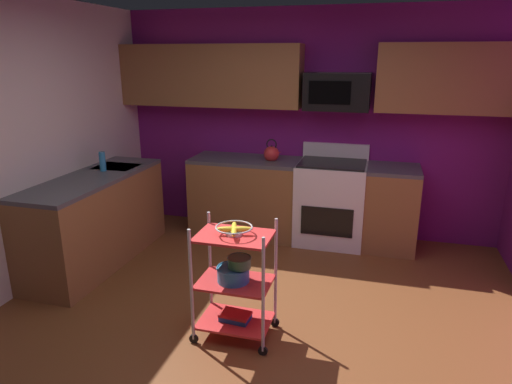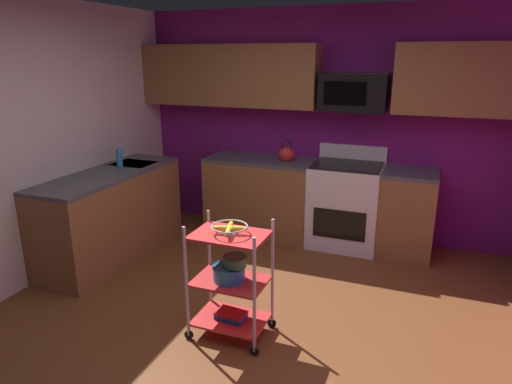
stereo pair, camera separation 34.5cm
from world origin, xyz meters
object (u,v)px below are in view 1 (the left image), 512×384
Objects in this scene: oven_range at (331,202)px; kettle at (272,154)px; microwave at (337,92)px; dish_soap_bottle at (102,161)px; rolling_cart at (235,282)px; mixing_bowl_small at (239,262)px; book_stack at (235,316)px; fruit_bowl at (234,229)px; mixing_bowl_large at (233,274)px.

kettle is (-0.70, -0.00, 0.52)m from oven_range.
microwave is 2.60m from dish_soap_bottle.
rolling_cart is at bearing -31.41° from dish_soap_bottle.
kettle is at bearing 96.26° from rolling_cart.
rolling_cart is 3.47× the size of kettle.
microwave is at bearing 8.82° from kettle.
oven_range is 6.04× the size of mixing_bowl_small.
book_stack is 2.28m from dish_soap_bottle.
fruit_bowl is at bearing -102.90° from oven_range.
kettle is (-0.70, -0.11, -0.70)m from microwave.
mixing_bowl_large is at bearing -102.55° from microwave.
kettle is 1.32× the size of dish_soap_bottle.
mixing_bowl_small is 2.17m from dish_soap_bottle.
dish_soap_bottle is (-2.27, -0.97, 0.54)m from oven_range.
book_stack is at bearing 170.54° from fruit_bowl.
oven_range reaches higher than fruit_bowl.
kettle reaches higher than oven_range.
microwave is at bearing 77.71° from book_stack.
fruit_bowl reaches higher than book_stack.
oven_range is at bearing 77.10° from rolling_cart.
mixing_bowl_large is at bearing -84.03° from kettle.
kettle is (-0.23, 2.06, 0.54)m from rolling_cart.
dish_soap_bottle is (-1.83, 1.09, 0.40)m from mixing_bowl_small.
dish_soap_bottle is (-1.80, 1.10, 0.14)m from fruit_bowl.
microwave is 2.70m from book_stack.
kettle is at bearing 31.54° from dish_soap_bottle.
kettle is (-0.23, 2.06, 0.84)m from book_stack.
rolling_cart is (-0.47, -2.17, -1.25)m from microwave.
oven_range is 4.04× the size of fruit_bowl.
mixing_bowl_small is 0.75× the size of book_stack.
dish_soap_bottle reaches higher than mixing_bowl_large.
kettle is 1.84m from dish_soap_bottle.
microwave is 1.00m from kettle.
oven_range is at bearing 77.98° from mixing_bowl_small.
microwave is 3.50× the size of dish_soap_bottle.
dish_soap_bottle reaches higher than rolling_cart.
rolling_cart is 4.57× the size of dish_soap_bottle.
fruit_bowl is at bearing -9.46° from book_stack.
book_stack is (-0.47, -2.07, -0.32)m from oven_range.
book_stack is at bearing -102.29° from microwave.
mixing_bowl_large is 2.16m from dish_soap_bottle.
microwave is 3.85× the size of mixing_bowl_small.
fruit_bowl is (-0.47, -2.07, 0.40)m from oven_range.
oven_range is 1.23m from microwave.
dish_soap_bottle is at bearing 148.59° from fruit_bowl.
rolling_cart is 3.79× the size of book_stack.
microwave is at bearing 78.56° from mixing_bowl_small.
rolling_cart is (-0.47, -2.07, -0.03)m from oven_range.
microwave is 2.55m from rolling_cart.
book_stack is 1.21× the size of dish_soap_bottle.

